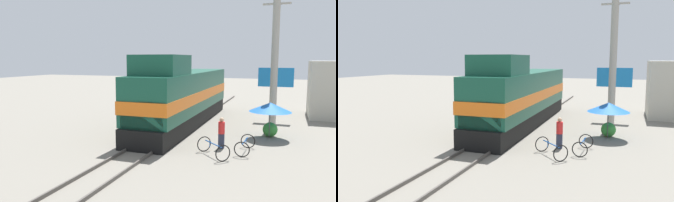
{
  "view_description": "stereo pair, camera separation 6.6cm",
  "coord_description": "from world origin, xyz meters",
  "views": [
    {
      "loc": [
        6.85,
        -19.96,
        4.67
      ],
      "look_at": [
        1.2,
        -4.54,
        2.55
      ],
      "focal_mm": 35.0,
      "sensor_mm": 36.0,
      "label": 1
    },
    {
      "loc": [
        6.91,
        -19.93,
        4.67
      ],
      "look_at": [
        1.2,
        -4.54,
        2.55
      ],
      "focal_mm": 35.0,
      "sensor_mm": 36.0,
      "label": 2
    }
  ],
  "objects": [
    {
      "name": "utility_pole",
      "position": [
        5.97,
        3.24,
        4.74
      ],
      "size": [
        1.8,
        0.47,
        9.39
      ],
      "color": "#9E998E",
      "rests_on": "ground_plane"
    },
    {
      "name": "shrub_cluster",
      "position": [
        5.98,
        0.33,
        0.44
      ],
      "size": [
        0.87,
        0.87,
        0.87
      ],
      "primitive_type": "sphere",
      "color": "#388C38",
      "rests_on": "ground_plane"
    },
    {
      "name": "bicycle",
      "position": [
        4.98,
        -3.62,
        0.39
      ],
      "size": [
        0.85,
        1.82,
        0.76
      ],
      "rotation": [
        0.0,
        0.0,
        3.09
      ],
      "color": "black",
      "rests_on": "ground_plane"
    },
    {
      "name": "bicycle_spare",
      "position": [
        3.61,
        -4.83,
        0.4
      ],
      "size": [
        1.82,
        1.89,
        0.78
      ],
      "rotation": [
        0.0,
        0.0,
        -2.4
      ],
      "color": "black",
      "rests_on": "ground_plane"
    },
    {
      "name": "person_bystander",
      "position": [
        3.71,
        -3.27,
        0.89
      ],
      "size": [
        0.34,
        0.34,
        1.64
      ],
      "color": "#2D3347",
      "rests_on": "ground_plane"
    },
    {
      "name": "vendor_umbrella",
      "position": [
        5.95,
        -0.08,
        1.86
      ],
      "size": [
        2.43,
        2.43,
        2.13
      ],
      "color": "#4C4C4C",
      "rests_on": "ground_plane"
    },
    {
      "name": "rail_far",
      "position": [
        0.72,
        0.0,
        0.07
      ],
      "size": [
        0.08,
        41.16,
        0.15
      ],
      "primitive_type": "cube",
      "color": "#4C4742",
      "rests_on": "ground_plane"
    },
    {
      "name": "billboard_sign",
      "position": [
        6.0,
        5.74,
        3.07
      ],
      "size": [
        2.54,
        0.12,
        4.01
      ],
      "color": "#595959",
      "rests_on": "ground_plane"
    },
    {
      "name": "rail_near",
      "position": [
        -0.72,
        0.0,
        0.07
      ],
      "size": [
        0.08,
        41.16,
        0.15
      ],
      "primitive_type": "cube",
      "color": "#4C4742",
      "rests_on": "ground_plane"
    },
    {
      "name": "locomotive",
      "position": [
        0.0,
        1.77,
        2.05
      ],
      "size": [
        2.84,
        15.59,
        4.9
      ],
      "color": "black",
      "rests_on": "ground_plane"
    },
    {
      "name": "ground_plane",
      "position": [
        0.0,
        0.0,
        0.0
      ],
      "size": [
        120.0,
        120.0,
        0.0
      ],
      "primitive_type": "plane",
      "color": "slate"
    }
  ]
}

